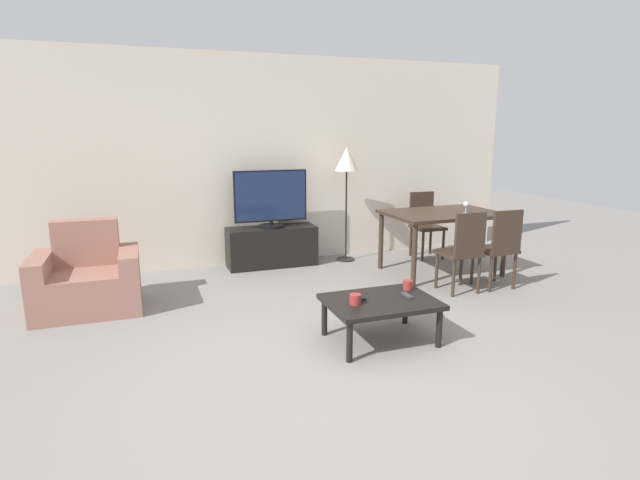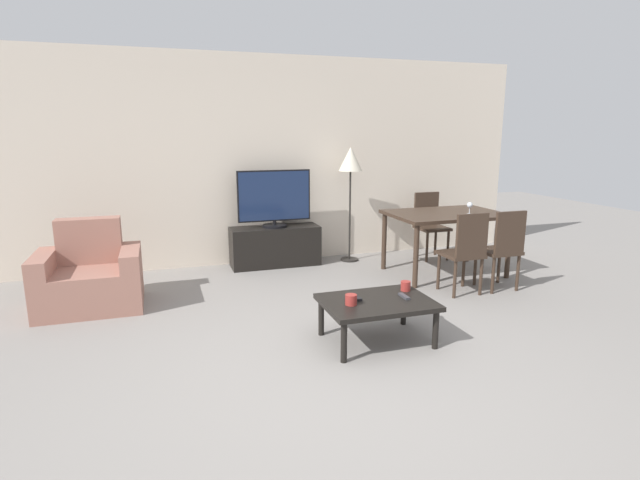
{
  "view_description": "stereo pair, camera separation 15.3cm",
  "coord_description": "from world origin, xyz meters",
  "px_view_note": "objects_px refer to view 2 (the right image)",
  "views": [
    {
      "loc": [
        -1.2,
        -2.94,
        1.75
      ],
      "look_at": [
        0.5,
        1.75,
        0.65
      ],
      "focal_mm": 28.0,
      "sensor_mm": 36.0,
      "label": 1
    },
    {
      "loc": [
        -1.05,
        -2.99,
        1.75
      ],
      "look_at": [
        0.5,
        1.75,
        0.65
      ],
      "focal_mm": 28.0,
      "sensor_mm": 36.0,
      "label": 2
    }
  ],
  "objects_px": {
    "armchair": "(90,278)",
    "dining_chair_far": "(429,222)",
    "cup_colored_far": "(406,286)",
    "dining_chair_near": "(465,249)",
    "floor_lamp": "(351,164)",
    "tv": "(274,199)",
    "remote_secondary": "(357,297)",
    "dining_table": "(446,219)",
    "cup_white_near": "(351,300)",
    "coffee_table": "(377,305)",
    "dining_chair_near_right": "(503,246)",
    "wine_glass_left": "(470,206)",
    "remote_primary": "(404,296)",
    "tv_stand": "(275,246)"
  },
  "relations": [
    {
      "from": "armchair",
      "to": "dining_chair_far",
      "type": "relative_size",
      "value": 1.08
    },
    {
      "from": "dining_chair_far",
      "to": "cup_colored_far",
      "type": "height_order",
      "value": "dining_chair_far"
    },
    {
      "from": "dining_chair_near",
      "to": "floor_lamp",
      "type": "bearing_deg",
      "value": 110.42
    },
    {
      "from": "tv",
      "to": "remote_secondary",
      "type": "xyz_separation_m",
      "value": [
        0.11,
        -2.56,
        -0.51
      ]
    },
    {
      "from": "armchair",
      "to": "cup_colored_far",
      "type": "height_order",
      "value": "armchair"
    },
    {
      "from": "floor_lamp",
      "to": "remote_secondary",
      "type": "distance_m",
      "value": 2.81
    },
    {
      "from": "armchair",
      "to": "dining_table",
      "type": "distance_m",
      "value": 4.05
    },
    {
      "from": "dining_chair_near",
      "to": "cup_white_near",
      "type": "bearing_deg",
      "value": -152.03
    },
    {
      "from": "dining_chair_far",
      "to": "cup_white_near",
      "type": "height_order",
      "value": "dining_chair_far"
    },
    {
      "from": "dining_chair_far",
      "to": "tv",
      "type": "bearing_deg",
      "value": 173.72
    },
    {
      "from": "remote_secondary",
      "to": "coffee_table",
      "type": "bearing_deg",
      "value": -33.09
    },
    {
      "from": "coffee_table",
      "to": "dining_chair_near_right",
      "type": "relative_size",
      "value": 1.0
    },
    {
      "from": "wine_glass_left",
      "to": "dining_chair_far",
      "type": "bearing_deg",
      "value": 87.42
    },
    {
      "from": "remote_secondary",
      "to": "cup_white_near",
      "type": "height_order",
      "value": "cup_white_near"
    },
    {
      "from": "floor_lamp",
      "to": "remote_secondary",
      "type": "xyz_separation_m",
      "value": [
        -0.91,
        -2.49,
        -0.93
      ]
    },
    {
      "from": "dining_chair_far",
      "to": "dining_chair_near_right",
      "type": "height_order",
      "value": "same"
    },
    {
      "from": "armchair",
      "to": "wine_glass_left",
      "type": "height_order",
      "value": "wine_glass_left"
    },
    {
      "from": "dining_table",
      "to": "remote_secondary",
      "type": "relative_size",
      "value": 9.11
    },
    {
      "from": "coffee_table",
      "to": "cup_colored_far",
      "type": "xyz_separation_m",
      "value": [
        0.34,
        0.16,
        0.08
      ]
    },
    {
      "from": "remote_primary",
      "to": "remote_secondary",
      "type": "height_order",
      "value": "same"
    },
    {
      "from": "cup_colored_far",
      "to": "cup_white_near",
      "type": "bearing_deg",
      "value": -162.08
    },
    {
      "from": "floor_lamp",
      "to": "dining_chair_near",
      "type": "bearing_deg",
      "value": -69.58
    },
    {
      "from": "dining_chair_far",
      "to": "cup_colored_far",
      "type": "xyz_separation_m",
      "value": [
        -1.55,
        -2.26,
        -0.09
      ]
    },
    {
      "from": "dining_table",
      "to": "wine_glass_left",
      "type": "bearing_deg",
      "value": -44.45
    },
    {
      "from": "armchair",
      "to": "tv",
      "type": "bearing_deg",
      "value": 24.74
    },
    {
      "from": "armchair",
      "to": "tv_stand",
      "type": "bearing_deg",
      "value": 24.8
    },
    {
      "from": "coffee_table",
      "to": "dining_chair_far",
      "type": "height_order",
      "value": "dining_chair_far"
    },
    {
      "from": "remote_primary",
      "to": "remote_secondary",
      "type": "bearing_deg",
      "value": 165.32
    },
    {
      "from": "dining_chair_far",
      "to": "cup_white_near",
      "type": "distance_m",
      "value": 3.25
    },
    {
      "from": "dining_chair_far",
      "to": "cup_white_near",
      "type": "relative_size",
      "value": 9.47
    },
    {
      "from": "dining_chair_near_right",
      "to": "tv",
      "type": "bearing_deg",
      "value": 139.99
    },
    {
      "from": "tv",
      "to": "floor_lamp",
      "type": "height_order",
      "value": "floor_lamp"
    },
    {
      "from": "remote_primary",
      "to": "wine_glass_left",
      "type": "xyz_separation_m",
      "value": [
        1.6,
        1.45,
        0.49
      ]
    },
    {
      "from": "dining_table",
      "to": "dining_chair_near_right",
      "type": "relative_size",
      "value": 1.51
    },
    {
      "from": "armchair",
      "to": "dining_table",
      "type": "bearing_deg",
      "value": -0.58
    },
    {
      "from": "wine_glass_left",
      "to": "armchair",
      "type": "bearing_deg",
      "value": 176.85
    },
    {
      "from": "tv_stand",
      "to": "cup_white_near",
      "type": "height_order",
      "value": "tv_stand"
    },
    {
      "from": "tv",
      "to": "cup_white_near",
      "type": "relative_size",
      "value": 9.95
    },
    {
      "from": "coffee_table",
      "to": "armchair",
      "type": "bearing_deg",
      "value": 144.9
    },
    {
      "from": "dining_table",
      "to": "remote_primary",
      "type": "relative_size",
      "value": 9.11
    },
    {
      "from": "dining_chair_near",
      "to": "cup_white_near",
      "type": "xyz_separation_m",
      "value": [
        -1.66,
        -0.88,
        -0.09
      ]
    },
    {
      "from": "remote_primary",
      "to": "wine_glass_left",
      "type": "bearing_deg",
      "value": 42.07
    },
    {
      "from": "remote_primary",
      "to": "armchair",
      "type": "bearing_deg",
      "value": 147.38
    },
    {
      "from": "dining_table",
      "to": "cup_colored_far",
      "type": "relative_size",
      "value": 15.9
    },
    {
      "from": "dining_chair_near_right",
      "to": "cup_white_near",
      "type": "relative_size",
      "value": 9.47
    },
    {
      "from": "floor_lamp",
      "to": "wine_glass_left",
      "type": "relative_size",
      "value": 10.54
    },
    {
      "from": "wine_glass_left",
      "to": "dining_chair_near",
      "type": "bearing_deg",
      "value": -126.29
    },
    {
      "from": "cup_white_near",
      "to": "tv_stand",
      "type": "bearing_deg",
      "value": 90.16
    },
    {
      "from": "remote_primary",
      "to": "cup_colored_far",
      "type": "relative_size",
      "value": 1.74
    },
    {
      "from": "wine_glass_left",
      "to": "remote_primary",
      "type": "bearing_deg",
      "value": -137.93
    }
  ]
}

